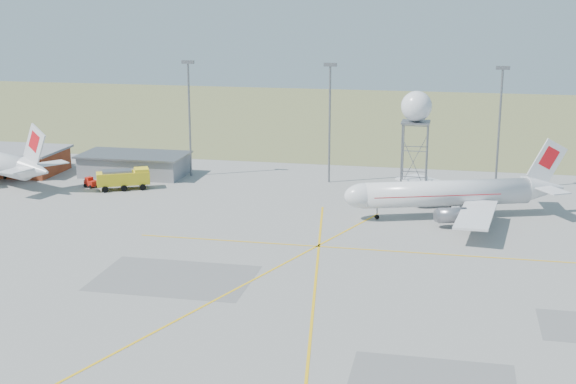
% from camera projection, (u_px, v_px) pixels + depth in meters
% --- Properties ---
extents(ground, '(400.00, 400.00, 0.00)m').
position_uv_depth(ground, '(324.00, 348.00, 74.19)').
color(ground, gray).
rests_on(ground, ground).
extents(grass_strip, '(400.00, 120.00, 0.03)m').
position_uv_depth(grass_strip, '(412.00, 119.00, 207.09)').
color(grass_strip, '#5F6638').
rests_on(grass_strip, ground).
extents(building_grey, '(19.00, 10.00, 3.90)m').
position_uv_depth(building_grey, '(134.00, 165.00, 143.40)').
color(building_grey, gray).
rests_on(building_grey, ground).
extents(mast_a, '(2.20, 0.50, 20.50)m').
position_uv_depth(mast_a, '(189.00, 109.00, 140.85)').
color(mast_a, slate).
rests_on(mast_a, ground).
extents(mast_b, '(2.20, 0.50, 20.50)m').
position_uv_depth(mast_b, '(330.00, 113.00, 135.89)').
color(mast_b, slate).
rests_on(mast_b, ground).
extents(mast_c, '(2.20, 0.50, 20.50)m').
position_uv_depth(mast_c, '(500.00, 118.00, 130.33)').
color(mast_c, slate).
rests_on(mast_c, ground).
extents(airliner_main, '(32.45, 30.58, 11.32)m').
position_uv_depth(airliner_main, '(451.00, 194.00, 116.75)').
color(airliner_main, silver).
rests_on(airliner_main, ground).
extents(radar_tower, '(4.76, 4.76, 17.24)m').
position_uv_depth(radar_tower, '(415.00, 139.00, 124.95)').
color(radar_tower, slate).
rests_on(radar_tower, ground).
extents(fire_truck, '(8.98, 6.43, 3.44)m').
position_uv_depth(fire_truck, '(125.00, 180.00, 133.39)').
color(fire_truck, yellow).
rests_on(fire_truck, ground).
extents(baggage_tug, '(2.52, 2.38, 1.66)m').
position_uv_depth(baggage_tug, '(91.00, 183.00, 135.11)').
color(baggage_tug, '#B4170C').
rests_on(baggage_tug, ground).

